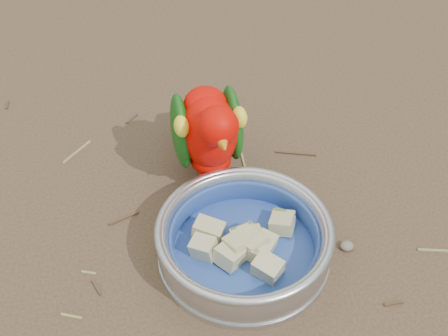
{
  "coord_description": "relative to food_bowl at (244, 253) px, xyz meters",
  "views": [
    {
      "loc": [
        0.02,
        -0.47,
        0.67
      ],
      "look_at": [
        0.1,
        0.15,
        0.08
      ],
      "focal_mm": 50.0,
      "sensor_mm": 36.0,
      "label": 1
    }
  ],
  "objects": [
    {
      "name": "food_bowl",
      "position": [
        0.0,
        0.0,
        0.0
      ],
      "size": [
        0.23,
        0.23,
        0.02
      ],
      "primitive_type": "cylinder",
      "color": "#B2B2BA",
      "rests_on": "ground"
    },
    {
      "name": "ground",
      "position": [
        -0.11,
        -0.05,
        -0.01
      ],
      "size": [
        60.0,
        60.0,
        0.0
      ],
      "primitive_type": "plane",
      "color": "#4D3828"
    },
    {
      "name": "fruit_wedges",
      "position": [
        0.0,
        0.0,
        0.02
      ],
      "size": [
        0.14,
        0.14,
        0.03
      ],
      "primitive_type": null,
      "color": "#C4B983",
      "rests_on": "food_bowl"
    },
    {
      "name": "ground_debris",
      "position": [
        -0.15,
        -0.05,
        -0.01
      ],
      "size": [
        0.9,
        0.8,
        0.01
      ],
      "primitive_type": null,
      "color": "olive",
      "rests_on": "ground"
    },
    {
      "name": "lory_parrot",
      "position": [
        -0.03,
        0.15,
        0.08
      ],
      "size": [
        0.13,
        0.23,
        0.17
      ],
      "primitive_type": null,
      "rotation": [
        0.0,
        0.0,
        -3.03
      ],
      "color": "#CF0800",
      "rests_on": "ground"
    },
    {
      "name": "bowl_wall",
      "position": [
        0.0,
        0.0,
        0.03
      ],
      "size": [
        0.23,
        0.23,
        0.04
      ],
      "primitive_type": null,
      "color": "#B2B2BA",
      "rests_on": "food_bowl"
    }
  ]
}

